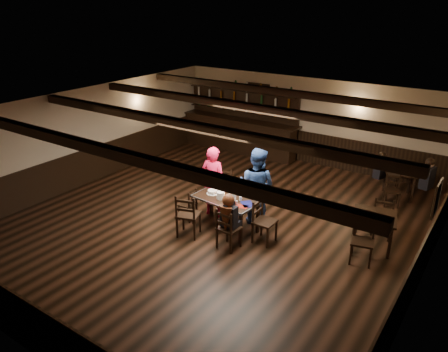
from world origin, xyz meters
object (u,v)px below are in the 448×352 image
Objects in this scene: woman_pink at (214,182)px; cake at (212,192)px; chair_near_right at (227,226)px; man_blue at (257,186)px; dining_table at (225,202)px; bar_counter at (239,130)px; chair_near_left at (187,213)px.

woman_pink is 0.42m from cake.
chair_near_right is 1.47m from man_blue.
dining_table is at bearing 126.11° from chair_near_right.
bar_counter reaches higher than man_blue.
woman_pink is 4.97m from bar_counter.
woman_pink is at bearing 135.12° from chair_near_right.
bar_counter is (-2.76, 4.90, 0.06)m from dining_table.
woman_pink is 6.33× the size of cake.
chair_near_left is at bearing -120.78° from dining_table.
chair_near_right is 6.53m from bar_counter.
dining_table is 0.93m from chair_near_left.
man_blue reaches higher than chair_near_left.
bar_counter reaches higher than woman_pink.
chair_near_right is at bearing -53.89° from dining_table.
dining_table is 1.68× the size of chair_near_right.
bar_counter reaches higher than cake.
bar_counter is at bearing 120.32° from chair_near_right.
dining_table is 5.65× the size of cake.
dining_table is 0.84m from man_blue.
woman_pink is 0.95× the size of man_blue.
woman_pink is (-0.14, 1.21, 0.28)m from chair_near_left.
bar_counter is (-3.29, 5.63, 0.18)m from chair_near_right.
chair_near_left is 6.14m from bar_counter.
dining_table is at bearing 140.89° from woman_pink.
dining_table is 0.35× the size of bar_counter.
man_blue is at bearing -170.72° from woman_pink.
chair_near_left is at bearing -176.72° from chair_near_right.
dining_table is 5.62m from bar_counter.
dining_table is 0.42m from cake.
dining_table is at bearing -60.62° from bar_counter.
woman_pink is 1.07m from man_blue.
woman_pink is (-0.62, 0.41, 0.21)m from dining_table.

